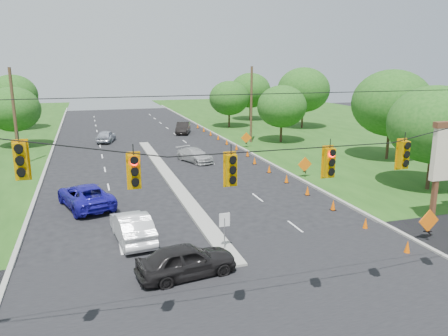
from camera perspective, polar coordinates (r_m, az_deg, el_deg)
name	(u,v)px	position (r m, az deg, el deg)	size (l,w,h in m)	color
ground	(272,314)	(17.65, 6.27, -18.45)	(160.00, 160.00, 0.00)	black
cross_street	(272,314)	(17.65, 6.27, -18.45)	(160.00, 14.00, 0.02)	black
curb_left	(48,164)	(44.80, -22.05, 0.50)	(0.25, 110.00, 0.16)	gray
curb_right	(247,151)	(47.52, 2.96, 2.18)	(0.25, 110.00, 0.16)	gray
median	(170,179)	(36.41, -7.07, -1.43)	(1.00, 34.00, 0.18)	gray
median_sign	(225,224)	(22.05, 0.07, -7.37)	(0.55, 0.06, 2.05)	gray
signal_span	(286,197)	(14.72, 8.14, -3.81)	(25.60, 0.32, 9.00)	#422D1C
utility_pole_far_left	(15,118)	(44.36, -25.66, 5.95)	(0.28, 0.28, 9.00)	#422D1C
utility_pole_far_right	(251,105)	(52.34, 3.59, 8.20)	(0.28, 0.28, 9.00)	#422D1C
cone_0	(407,247)	(24.07, 22.83, -9.49)	(0.32, 0.32, 0.70)	#E65803
cone_1	(365,223)	(26.61, 17.99, -6.88)	(0.32, 0.32, 0.70)	#E65803
cone_2	(333,205)	(29.35, 14.07, -4.71)	(0.32, 0.32, 0.70)	#E65803
cone_3	(307,190)	(32.24, 10.85, -2.90)	(0.32, 0.32, 0.70)	#E65803
cone_4	(287,179)	(35.24, 8.17, -1.38)	(0.32, 0.32, 0.70)	#E65803
cone_5	(269,169)	(38.32, 5.93, -0.11)	(0.32, 0.32, 0.70)	#E65803
cone_6	(255,161)	(41.47, 4.02, 0.98)	(0.32, 0.32, 0.70)	#E65803
cone_7	(248,153)	(44.87, 3.10, 1.96)	(0.32, 0.32, 0.70)	#E65803
cone_8	(236,147)	(48.10, 1.64, 2.75)	(0.32, 0.32, 0.70)	#E65803
cone_9	(227,142)	(51.37, 0.36, 3.45)	(0.32, 0.32, 0.70)	#E65803
cone_10	(218,137)	(54.66, -0.76, 4.06)	(0.32, 0.32, 0.70)	#E65803
cone_11	(211,133)	(57.98, -1.76, 4.60)	(0.32, 0.32, 0.70)	#E65803
cone_12	(204,129)	(61.32, -2.65, 5.08)	(0.32, 0.32, 0.70)	#E65803
cone_13	(198,126)	(64.67, -3.45, 5.51)	(0.32, 0.32, 0.70)	#E65803
work_sign_0	(429,222)	(25.86, 25.17, -6.39)	(1.27, 0.58, 1.37)	black
work_sign_1	(305,165)	(36.86, 10.51, 0.38)	(1.27, 0.58, 1.37)	black
work_sign_2	(246,138)	(49.40, 2.93, 3.90)	(1.27, 0.58, 1.37)	black
tree_5	(13,109)	(54.44, -25.82, 6.92)	(5.88, 5.88, 6.86)	black
tree_6	(13,95)	(69.48, -25.85, 8.58)	(6.72, 6.72, 7.84)	black
tree_7	(434,125)	(35.54, 25.78, 5.12)	(6.72, 6.72, 7.84)	black
tree_8	(391,103)	(45.61, 21.02, 7.91)	(7.56, 7.56, 8.82)	black
tree_9	(282,106)	(52.81, 7.56, 7.98)	(5.88, 5.88, 6.86)	black
tree_10	(303,90)	(65.19, 10.32, 10.00)	(7.56, 7.56, 8.82)	black
tree_11	(250,90)	(73.61, 3.47, 10.08)	(6.72, 6.72, 7.84)	black
tree_12	(229,98)	(65.07, 0.68, 9.11)	(5.88, 5.88, 6.86)	black
black_sedan	(186,260)	(19.95, -4.93, -11.94)	(1.81, 4.49, 1.53)	black
white_sedan	(132,227)	(24.12, -11.91, -7.52)	(1.66, 4.77, 1.57)	white
blue_pickup	(85,196)	(30.39, -17.66, -3.46)	(2.62, 5.68, 1.58)	#1C169D
silver_car_far	(195,155)	(42.44, -3.82, 1.69)	(1.84, 4.51, 1.31)	#A8A8A8
silver_car_oncoming	(106,136)	(54.90, -15.15, 4.03)	(1.72, 4.28, 1.46)	#9BA0AC
dark_car_receding	(183,128)	(59.97, -5.37, 5.26)	(1.65, 4.73, 1.56)	black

